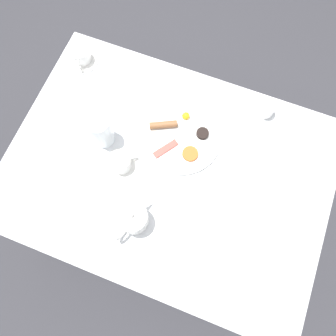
{
  "coord_description": "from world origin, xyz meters",
  "views": [
    {
      "loc": [
        -0.34,
        -0.13,
        1.88
      ],
      "look_at": [
        0.0,
        0.0,
        0.74
      ],
      "focal_mm": 35.0,
      "sensor_mm": 36.0,
      "label": 1
    }
  ],
  "objects_px": {
    "water_glass_tall": "(101,131)",
    "creamer_jug": "(266,109)",
    "spoon_for_tea": "(68,122)",
    "napkin_folded": "(291,139)",
    "fork_by_plate": "(57,187)",
    "knife_by_plate": "(202,230)",
    "breakfast_plate": "(181,136)",
    "teacup_with_saucer_left": "(121,163)",
    "teapot_near": "(133,218)",
    "teacup_with_saucer_right": "(81,56)",
    "fork_spare": "(258,288)"
  },
  "relations": [
    {
      "from": "water_glass_tall",
      "to": "fork_by_plate",
      "type": "distance_m",
      "value": 0.26
    },
    {
      "from": "napkin_folded",
      "to": "knife_by_plate",
      "type": "xyz_separation_m",
      "value": [
        -0.45,
        0.2,
        -0.0
      ]
    },
    {
      "from": "creamer_jug",
      "to": "fork_by_plate",
      "type": "xyz_separation_m",
      "value": [
        -0.57,
        0.62,
        -0.02
      ]
    },
    {
      "from": "knife_by_plate",
      "to": "breakfast_plate",
      "type": "bearing_deg",
      "value": 32.32
    },
    {
      "from": "teacup_with_saucer_left",
      "to": "napkin_folded",
      "type": "bearing_deg",
      "value": -59.48
    },
    {
      "from": "creamer_jug",
      "to": "spoon_for_tea",
      "type": "bearing_deg",
      "value": 114.14
    },
    {
      "from": "teapot_near",
      "to": "water_glass_tall",
      "type": "distance_m",
      "value": 0.34
    },
    {
      "from": "teapot_near",
      "to": "napkin_folded",
      "type": "relative_size",
      "value": 1.23
    },
    {
      "from": "fork_spare",
      "to": "creamer_jug",
      "type": "bearing_deg",
      "value": 14.15
    },
    {
      "from": "teapot_near",
      "to": "teacup_with_saucer_right",
      "type": "distance_m",
      "value": 0.71
    },
    {
      "from": "teacup_with_saucer_left",
      "to": "spoon_for_tea",
      "type": "relative_size",
      "value": 1.16
    },
    {
      "from": "teacup_with_saucer_right",
      "to": "fork_by_plate",
      "type": "xyz_separation_m",
      "value": [
        -0.53,
        -0.15,
        -0.03
      ]
    },
    {
      "from": "teacup_with_saucer_left",
      "to": "knife_by_plate",
      "type": "height_order",
      "value": "teacup_with_saucer_left"
    },
    {
      "from": "creamer_jug",
      "to": "teacup_with_saucer_right",
      "type": "bearing_deg",
      "value": 93.01
    },
    {
      "from": "spoon_for_tea",
      "to": "fork_by_plate",
      "type": "bearing_deg",
      "value": -161.93
    },
    {
      "from": "spoon_for_tea",
      "to": "knife_by_plate",
      "type": "bearing_deg",
      "value": -108.17
    },
    {
      "from": "teacup_with_saucer_left",
      "to": "fork_by_plate",
      "type": "bearing_deg",
      "value": 130.84
    },
    {
      "from": "teapot_near",
      "to": "water_glass_tall",
      "type": "relative_size",
      "value": 1.3
    },
    {
      "from": "fork_by_plate",
      "to": "teacup_with_saucer_right",
      "type": "bearing_deg",
      "value": 15.94
    },
    {
      "from": "teacup_with_saucer_left",
      "to": "napkin_folded",
      "type": "height_order",
      "value": "teacup_with_saucer_left"
    },
    {
      "from": "teapot_near",
      "to": "water_glass_tall",
      "type": "bearing_deg",
      "value": 57.55
    },
    {
      "from": "water_glass_tall",
      "to": "creamer_jug",
      "type": "xyz_separation_m",
      "value": [
        0.33,
        -0.54,
        -0.05
      ]
    },
    {
      "from": "teacup_with_saucer_right",
      "to": "napkin_folded",
      "type": "distance_m",
      "value": 0.9
    },
    {
      "from": "breakfast_plate",
      "to": "teapot_near",
      "type": "relative_size",
      "value": 1.66
    },
    {
      "from": "water_glass_tall",
      "to": "creamer_jug",
      "type": "height_order",
      "value": "water_glass_tall"
    },
    {
      "from": "fork_by_plate",
      "to": "teapot_near",
      "type": "bearing_deg",
      "value": -92.24
    },
    {
      "from": "teacup_with_saucer_left",
      "to": "spoon_for_tea",
      "type": "bearing_deg",
      "value": 71.63
    },
    {
      "from": "fork_spare",
      "to": "breakfast_plate",
      "type": "bearing_deg",
      "value": 45.63
    },
    {
      "from": "breakfast_plate",
      "to": "creamer_jug",
      "type": "height_order",
      "value": "creamer_jug"
    },
    {
      "from": "napkin_folded",
      "to": "teacup_with_saucer_right",
      "type": "bearing_deg",
      "value": 87.99
    },
    {
      "from": "fork_by_plate",
      "to": "fork_spare",
      "type": "xyz_separation_m",
      "value": [
        -0.07,
        -0.78,
        0.0
      ]
    },
    {
      "from": "napkin_folded",
      "to": "fork_by_plate",
      "type": "relative_size",
      "value": 0.97
    },
    {
      "from": "breakfast_plate",
      "to": "knife_by_plate",
      "type": "relative_size",
      "value": 1.53
    },
    {
      "from": "teapot_near",
      "to": "fork_spare",
      "type": "bearing_deg",
      "value": -81.78
    },
    {
      "from": "teacup_with_saucer_left",
      "to": "fork_by_plate",
      "type": "distance_m",
      "value": 0.25
    },
    {
      "from": "spoon_for_tea",
      "to": "teacup_with_saucer_right",
      "type": "bearing_deg",
      "value": 13.96
    },
    {
      "from": "water_glass_tall",
      "to": "creamer_jug",
      "type": "bearing_deg",
      "value": -58.88
    },
    {
      "from": "teacup_with_saucer_left",
      "to": "water_glass_tall",
      "type": "bearing_deg",
      "value": 53.52
    },
    {
      "from": "teacup_with_saucer_right",
      "to": "water_glass_tall",
      "type": "relative_size",
      "value": 0.95
    },
    {
      "from": "fork_by_plate",
      "to": "knife_by_plate",
      "type": "relative_size",
      "value": 0.78
    },
    {
      "from": "teapot_near",
      "to": "spoon_for_tea",
      "type": "height_order",
      "value": "teapot_near"
    },
    {
      "from": "breakfast_plate",
      "to": "napkin_folded",
      "type": "distance_m",
      "value": 0.42
    },
    {
      "from": "teacup_with_saucer_left",
      "to": "water_glass_tall",
      "type": "height_order",
      "value": "water_glass_tall"
    },
    {
      "from": "fork_spare",
      "to": "teacup_with_saucer_right",
      "type": "bearing_deg",
      "value": 57.45
    },
    {
      "from": "napkin_folded",
      "to": "fork_spare",
      "type": "bearing_deg",
      "value": -176.61
    },
    {
      "from": "knife_by_plate",
      "to": "fork_by_plate",
      "type": "bearing_deg",
      "value": 94.55
    },
    {
      "from": "creamer_jug",
      "to": "knife_by_plate",
      "type": "distance_m",
      "value": 0.53
    },
    {
      "from": "breakfast_plate",
      "to": "knife_by_plate",
      "type": "height_order",
      "value": "breakfast_plate"
    },
    {
      "from": "fork_by_plate",
      "to": "knife_by_plate",
      "type": "xyz_separation_m",
      "value": [
        0.04,
        -0.55,
        0.0
      ]
    },
    {
      "from": "teacup_with_saucer_right",
      "to": "fork_spare",
      "type": "distance_m",
      "value": 1.11
    }
  ]
}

